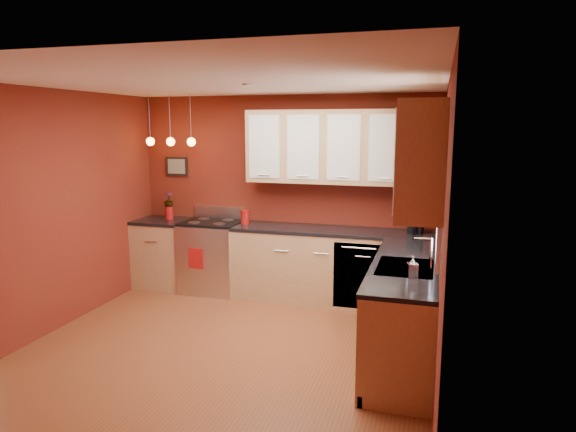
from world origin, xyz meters
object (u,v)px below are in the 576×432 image
(gas_range, at_px, (212,256))
(soap_pump, at_px, (413,267))
(red_canister, at_px, (245,217))
(sink, at_px, (405,269))
(coffee_maker, at_px, (416,224))

(gas_range, xyz_separation_m, soap_pump, (2.70, -1.82, 0.55))
(gas_range, distance_m, red_canister, 0.72)
(gas_range, relative_size, soap_pump, 6.06)
(sink, bearing_deg, soap_pump, -76.69)
(gas_range, height_order, red_canister, red_canister)
(coffee_maker, distance_m, soap_pump, 1.86)
(sink, bearing_deg, coffee_maker, 89.27)
(sink, relative_size, red_canister, 3.85)
(red_canister, bearing_deg, coffee_maker, 0.32)
(gas_range, xyz_separation_m, sink, (2.62, -1.50, 0.43))
(sink, bearing_deg, red_canister, 144.55)
(red_canister, bearing_deg, sink, -35.45)
(sink, relative_size, coffee_maker, 2.94)
(gas_range, relative_size, sink, 1.59)
(coffee_maker, relative_size, soap_pump, 1.30)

